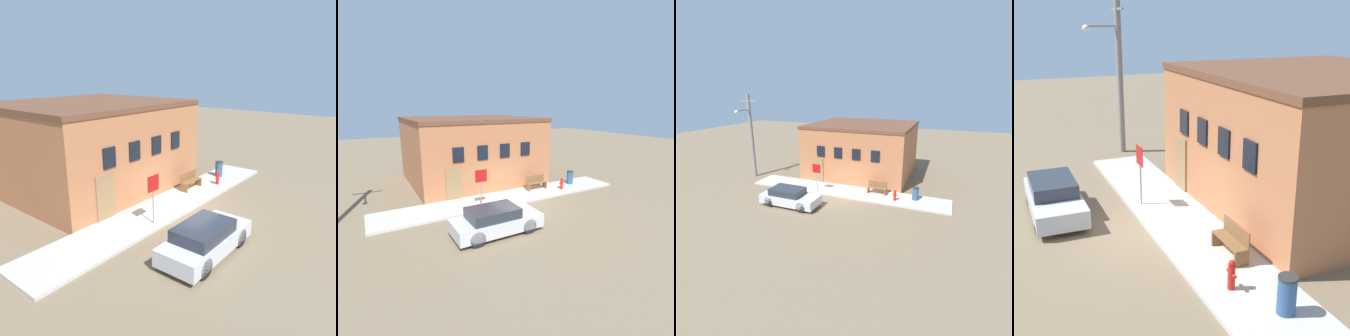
{
  "view_description": "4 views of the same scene",
  "coord_description": "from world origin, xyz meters",
  "views": [
    {
      "loc": [
        -11.86,
        -7.95,
        6.46
      ],
      "look_at": [
        -0.1,
        1.21,
        2.0
      ],
      "focal_mm": 35.0,
      "sensor_mm": 36.0,
      "label": 1
    },
    {
      "loc": [
        -7.63,
        -12.38,
        5.72
      ],
      "look_at": [
        -0.1,
        1.21,
        2.0
      ],
      "focal_mm": 28.0,
      "sensor_mm": 36.0,
      "label": 2
    },
    {
      "loc": [
        7.26,
        -16.84,
        7.85
      ],
      "look_at": [
        -0.1,
        1.21,
        2.0
      ],
      "focal_mm": 28.0,
      "sensor_mm": 36.0,
      "label": 3
    },
    {
      "loc": [
        12.94,
        -4.26,
        6.65
      ],
      "look_at": [
        -0.1,
        1.21,
        2.0
      ],
      "focal_mm": 50.0,
      "sensor_mm": 36.0,
      "label": 4
    }
  ],
  "objects": [
    {
      "name": "ground_plane",
      "position": [
        0.0,
        0.0,
        0.0
      ],
      "size": [
        80.0,
        80.0,
        0.0
      ],
      "primitive_type": "plane",
      "color": "#7A664C"
    },
    {
      "name": "sidewalk",
      "position": [
        0.0,
        1.21,
        0.06
      ],
      "size": [
        15.9,
        2.43,
        0.12
      ],
      "color": "#BCB7AD",
      "rests_on": "ground"
    },
    {
      "name": "brick_building",
      "position": [
        -0.32,
        6.52,
        2.43
      ],
      "size": [
        9.13,
        8.31,
        4.85
      ],
      "color": "#B26B42",
      "rests_on": "ground"
    },
    {
      "name": "fire_hydrant",
      "position": [
        4.04,
        0.81,
        0.52
      ],
      "size": [
        0.4,
        0.19,
        0.8
      ],
      "color": "red",
      "rests_on": "sidewalk"
    },
    {
      "name": "stop_sign",
      "position": [
        -2.1,
        0.44,
        1.65
      ],
      "size": [
        0.69,
        0.06,
        2.17
      ],
      "color": "gray",
      "rests_on": "sidewalk"
    },
    {
      "name": "bench",
      "position": [
        2.49,
        1.66,
        0.58
      ],
      "size": [
        1.46,
        0.44,
        0.94
      ],
      "color": "brown",
      "rests_on": "sidewalk"
    },
    {
      "name": "trash_bin",
      "position": [
        5.4,
        1.49,
        0.6
      ],
      "size": [
        0.46,
        0.46,
        0.95
      ],
      "color": "#2D517F",
      "rests_on": "sidewalk"
    },
    {
      "name": "parked_car",
      "position": [
        -2.69,
        -2.52,
        0.62
      ],
      "size": [
        4.11,
        1.66,
        1.27
      ],
      "color": "black",
      "rests_on": "ground"
    }
  ]
}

